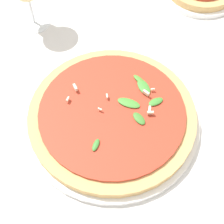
% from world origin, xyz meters
% --- Properties ---
extents(ground_plane, '(6.00, 6.00, 0.00)m').
position_xyz_m(ground_plane, '(0.00, 0.00, 0.00)').
color(ground_plane, silver).
extents(pizza_arugula_main, '(0.35, 0.35, 0.05)m').
position_xyz_m(pizza_arugula_main, '(-0.01, -0.02, 0.02)').
color(pizza_arugula_main, white).
rests_on(pizza_arugula_main, ground_plane).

